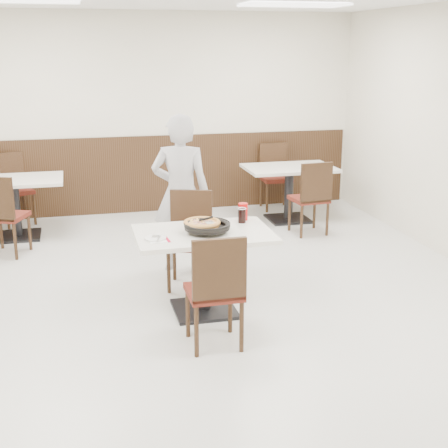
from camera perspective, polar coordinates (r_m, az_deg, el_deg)
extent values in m
plane|color=#AAAAA6|center=(5.94, -2.20, -7.10)|extent=(7.00, 7.00, 0.00)
cube|color=beige|center=(8.97, -6.86, 9.92)|extent=(6.00, 0.04, 2.80)
cube|color=beige|center=(2.34, 15.08, -7.92)|extent=(6.00, 0.04, 2.80)
cube|color=black|center=(9.08, -6.67, 4.57)|extent=(5.90, 0.03, 1.10)
cube|color=white|center=(7.19, -18.07, 18.84)|extent=(1.20, 0.60, 0.02)
cube|color=white|center=(7.62, 6.42, 19.28)|extent=(1.20, 0.60, 0.02)
cylinder|color=black|center=(5.50, -2.09, -0.50)|extent=(0.11, 0.11, 0.04)
cylinder|color=black|center=(5.46, -1.55, -0.36)|extent=(0.42, 0.42, 0.01)
cylinder|color=gold|center=(5.50, -2.03, -0.05)|extent=(0.32, 0.32, 0.02)
cube|color=silver|center=(5.43, -1.29, 0.11)|extent=(0.08, 0.10, 0.00)
cube|color=white|center=(5.28, -6.01, -1.47)|extent=(0.18, 0.18, 0.00)
cylinder|color=white|center=(5.31, -6.30, -1.30)|extent=(0.19, 0.19, 0.01)
cube|color=silver|center=(5.26, -6.01, -1.36)|extent=(0.06, 0.17, 0.00)
cylinder|color=black|center=(5.76, 1.65, 0.75)|extent=(0.08, 0.08, 0.13)
cylinder|color=#B40707|center=(5.85, 1.75, 1.15)|extent=(0.09, 0.09, 0.16)
imported|color=#BCBBC0|center=(6.56, -3.98, 2.79)|extent=(0.70, 0.56, 1.67)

